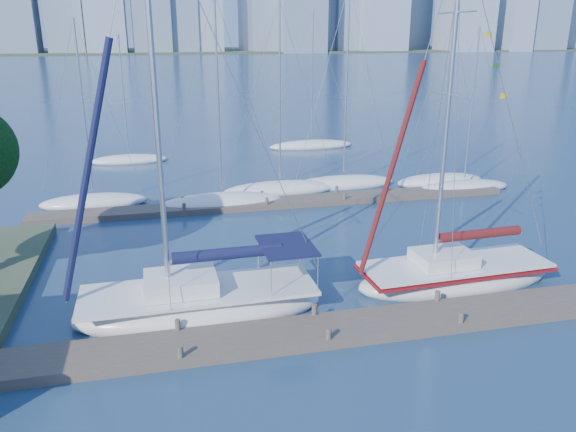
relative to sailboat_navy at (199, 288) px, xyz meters
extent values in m
plane|color=#163349|center=(4.10, -2.56, -1.17)|extent=(700.00, 700.00, 0.00)
cube|color=#4C4238|center=(4.10, -2.56, -0.97)|extent=(26.00, 2.00, 0.40)
cube|color=#4C4238|center=(6.10, 13.44, -0.99)|extent=(30.00, 1.80, 0.36)
cube|color=#38472D|center=(4.10, 317.44, -1.17)|extent=(800.00, 100.00, 1.50)
ellipsoid|color=silver|center=(0.00, 0.00, -0.89)|extent=(9.60, 3.26, 1.68)
cube|color=silver|center=(0.00, 0.00, -0.11)|extent=(8.89, 3.00, 0.13)
cube|color=silver|center=(-0.67, -0.01, 0.28)|extent=(2.71, 2.07, 0.61)
cylinder|color=silver|center=(-1.11, -0.02, 6.98)|extent=(0.20, 0.20, 14.06)
cylinder|color=silver|center=(1.15, 0.02, 1.18)|extent=(4.53, 0.18, 0.11)
cylinder|color=black|center=(1.15, 0.02, 1.29)|extent=(4.17, 0.51, 0.45)
cube|color=black|center=(3.44, 0.05, 1.40)|extent=(2.05, 2.69, 0.09)
ellipsoid|color=silver|center=(10.91, 0.27, -0.91)|extent=(8.83, 3.20, 1.53)
cube|color=silver|center=(10.91, 0.27, -0.20)|extent=(8.18, 2.95, 0.12)
cube|color=silver|center=(10.30, 0.25, 0.16)|extent=(2.52, 1.95, 0.56)
cylinder|color=silver|center=(9.89, 0.23, 6.32)|extent=(0.18, 0.18, 12.93)
cylinder|color=silver|center=(11.96, 0.31, 0.97)|extent=(4.13, 0.27, 0.10)
cylinder|color=#4E1012|center=(11.96, 0.31, 1.08)|extent=(3.81, 0.56, 0.41)
cube|color=maroon|center=(10.91, 0.27, -0.37)|extent=(8.37, 3.07, 0.10)
ellipsoid|color=silver|center=(-5.33, 16.09, -0.97)|extent=(6.90, 4.08, 1.08)
cylinder|color=silver|center=(-5.33, 16.09, 4.91)|extent=(0.12, 0.12, 10.21)
ellipsoid|color=silver|center=(2.52, 14.07, -0.94)|extent=(8.04, 3.93, 1.24)
cylinder|color=silver|center=(2.52, 14.07, 5.65)|extent=(0.14, 0.14, 11.38)
ellipsoid|color=silver|center=(6.76, 16.33, -0.96)|extent=(8.07, 3.36, 1.15)
cylinder|color=silver|center=(6.76, 16.33, 5.48)|extent=(0.13, 0.13, 11.20)
ellipsoid|color=silver|center=(11.44, 16.85, -0.96)|extent=(7.78, 3.79, 1.14)
cylinder|color=silver|center=(11.44, 16.85, 6.07)|extent=(0.12, 0.12, 12.40)
ellipsoid|color=silver|center=(18.42, 15.91, -0.97)|extent=(6.62, 2.51, 1.11)
cylinder|color=silver|center=(18.42, 15.91, 4.92)|extent=(0.12, 0.12, 10.17)
ellipsoid|color=silver|center=(19.23, 14.02, -0.98)|extent=(6.98, 3.88, 1.02)
cylinder|color=silver|center=(19.23, 14.02, 4.67)|extent=(0.11, 0.11, 9.82)
ellipsoid|color=silver|center=(-3.58, 28.31, -0.99)|extent=(6.58, 3.44, 0.98)
cylinder|color=silver|center=(-3.58, 28.31, 4.39)|extent=(0.11, 0.11, 9.34)
ellipsoid|color=silver|center=(12.95, 30.85, -0.97)|extent=(8.25, 5.05, 1.08)
cylinder|color=silver|center=(12.95, 30.85, 5.42)|extent=(0.12, 0.12, 11.22)
cube|color=slate|center=(-65.63, 284.95, 21.88)|extent=(23.87, 17.63, 46.11)
cube|color=#848F9F|center=(-43.44, 306.87, 18.25)|extent=(14.87, 17.61, 38.83)
cube|color=#8699AD|center=(-21.84, 282.37, 18.39)|extent=(18.63, 19.81, 39.11)
cube|color=slate|center=(-0.11, 284.12, 18.78)|extent=(18.69, 16.86, 39.90)
cube|color=#848F9F|center=(95.52, 292.16, 24.06)|extent=(15.25, 17.11, 50.46)
cube|color=#848F9F|center=(168.19, 276.38, 20.18)|extent=(24.94, 23.94, 42.70)
cube|color=#8699AD|center=(198.60, 276.50, 21.19)|extent=(13.84, 21.38, 44.72)
camera|label=1|loc=(-1.11, -19.65, 9.25)|focal=35.00mm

